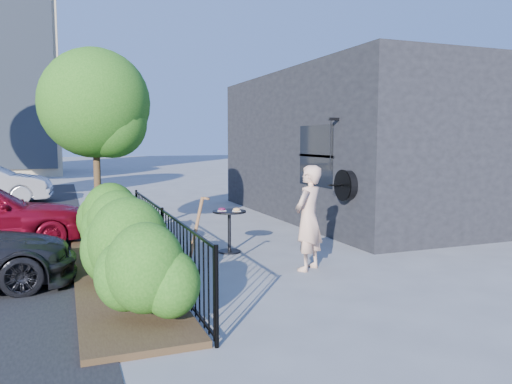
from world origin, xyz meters
name	(u,v)px	position (x,y,z in m)	size (l,w,h in m)	color
ground	(251,267)	(0.00, 0.00, 0.00)	(120.00, 120.00, 0.00)	gray
shop_building	(374,146)	(5.50, 4.50, 2.00)	(6.22, 9.00, 4.00)	black
fence	(163,241)	(-1.50, 0.00, 0.56)	(0.05, 6.05, 1.10)	black
planting_bed	(118,277)	(-2.20, 0.00, 0.04)	(1.30, 6.00, 0.08)	#382616
shrubs	(123,234)	(-2.10, 0.10, 0.70)	(1.10, 5.60, 1.24)	#1F5914
patio_tree	(99,110)	(-2.24, 2.76, 2.76)	(2.20, 2.20, 3.94)	#3F2B19
cafe_table	(229,224)	(0.00, 1.18, 0.56)	(0.65, 0.65, 0.87)	black
woman	(308,218)	(0.83, -0.52, 0.88)	(0.64, 0.42, 1.75)	#E3B093
shovel	(192,249)	(-1.26, -0.93, 0.61)	(0.46, 0.18, 1.38)	brown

